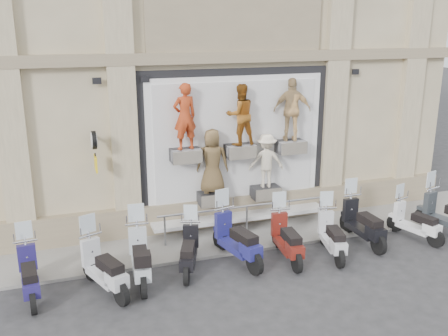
{
  "coord_description": "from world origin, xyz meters",
  "views": [
    {
      "loc": [
        -4.7,
        -9.94,
        5.73
      ],
      "look_at": [
        -0.7,
        1.9,
        2.08
      ],
      "focal_mm": 40.0,
      "sensor_mm": 36.0,
      "label": 1
    }
  ],
  "objects_px": {
    "scooter_h": "(363,215)",
    "scooter_i": "(416,215)",
    "scooter_f": "(287,230)",
    "scooter_e": "(237,230)",
    "scooter_g": "(332,228)",
    "scooter_a": "(28,265)",
    "scooter_c": "(140,248)",
    "scooter_d": "(189,243)",
    "guard_rail": "(247,221)",
    "scooter_b": "(103,258)",
    "clock_sign_bracket": "(94,146)"
  },
  "relations": [
    {
      "from": "scooter_a",
      "to": "scooter_f",
      "type": "distance_m",
      "value": 6.03
    },
    {
      "from": "scooter_b",
      "to": "scooter_i",
      "type": "height_order",
      "value": "scooter_b"
    },
    {
      "from": "scooter_b",
      "to": "scooter_f",
      "type": "distance_m",
      "value": 4.49
    },
    {
      "from": "scooter_d",
      "to": "scooter_e",
      "type": "bearing_deg",
      "value": 23.84
    },
    {
      "from": "scooter_g",
      "to": "guard_rail",
      "type": "bearing_deg",
      "value": 145.67
    },
    {
      "from": "scooter_c",
      "to": "scooter_e",
      "type": "height_order",
      "value": "scooter_e"
    },
    {
      "from": "scooter_g",
      "to": "scooter_h",
      "type": "bearing_deg",
      "value": 31.42
    },
    {
      "from": "scooter_i",
      "to": "scooter_c",
      "type": "bearing_deg",
      "value": 162.87
    },
    {
      "from": "guard_rail",
      "to": "scooter_i",
      "type": "distance_m",
      "value": 4.62
    },
    {
      "from": "clock_sign_bracket",
      "to": "scooter_a",
      "type": "height_order",
      "value": "clock_sign_bracket"
    },
    {
      "from": "scooter_f",
      "to": "scooter_e",
      "type": "bearing_deg",
      "value": 173.08
    },
    {
      "from": "scooter_g",
      "to": "scooter_i",
      "type": "height_order",
      "value": "scooter_g"
    },
    {
      "from": "clock_sign_bracket",
      "to": "scooter_c",
      "type": "relative_size",
      "value": 0.5
    },
    {
      "from": "scooter_e",
      "to": "scooter_f",
      "type": "xyz_separation_m",
      "value": [
        1.23,
        -0.27,
        -0.07
      ]
    },
    {
      "from": "scooter_c",
      "to": "scooter_h",
      "type": "distance_m",
      "value": 6.01
    },
    {
      "from": "scooter_h",
      "to": "clock_sign_bracket",
      "type": "bearing_deg",
      "value": 163.71
    },
    {
      "from": "scooter_a",
      "to": "scooter_c",
      "type": "distance_m",
      "value": 2.37
    },
    {
      "from": "scooter_e",
      "to": "scooter_i",
      "type": "bearing_deg",
      "value": -16.42
    },
    {
      "from": "guard_rail",
      "to": "scooter_f",
      "type": "distance_m",
      "value": 1.7
    },
    {
      "from": "scooter_e",
      "to": "guard_rail",
      "type": "bearing_deg",
      "value": 46.5
    },
    {
      "from": "scooter_e",
      "to": "scooter_g",
      "type": "relative_size",
      "value": 1.13
    },
    {
      "from": "scooter_b",
      "to": "scooter_f",
      "type": "xyz_separation_m",
      "value": [
        4.49,
        0.15,
        -0.02
      ]
    },
    {
      "from": "guard_rail",
      "to": "scooter_h",
      "type": "xyz_separation_m",
      "value": [
        2.79,
        -1.38,
        0.35
      ]
    },
    {
      "from": "guard_rail",
      "to": "scooter_i",
      "type": "height_order",
      "value": "scooter_i"
    },
    {
      "from": "scooter_a",
      "to": "scooter_c",
      "type": "xyz_separation_m",
      "value": [
        2.37,
        -0.05,
        0.06
      ]
    },
    {
      "from": "scooter_h",
      "to": "scooter_i",
      "type": "xyz_separation_m",
      "value": [
        1.52,
        -0.24,
        -0.1
      ]
    },
    {
      "from": "scooter_b",
      "to": "scooter_f",
      "type": "height_order",
      "value": "scooter_b"
    },
    {
      "from": "scooter_e",
      "to": "scooter_a",
      "type": "bearing_deg",
      "value": 168.65
    },
    {
      "from": "scooter_d",
      "to": "scooter_h",
      "type": "xyz_separation_m",
      "value": [
        4.82,
        0.04,
        0.08
      ]
    },
    {
      "from": "scooter_d",
      "to": "scooter_i",
      "type": "xyz_separation_m",
      "value": [
        6.34,
        -0.2,
        -0.02
      ]
    },
    {
      "from": "guard_rail",
      "to": "scooter_c",
      "type": "distance_m",
      "value": 3.58
    },
    {
      "from": "scooter_a",
      "to": "scooter_i",
      "type": "relative_size",
      "value": 1.07
    },
    {
      "from": "scooter_g",
      "to": "scooter_c",
      "type": "bearing_deg",
      "value": -169.6
    },
    {
      "from": "scooter_i",
      "to": "scooter_b",
      "type": "bearing_deg",
      "value": 164.4
    },
    {
      "from": "scooter_b",
      "to": "guard_rail",
      "type": "bearing_deg",
      "value": 1.93
    },
    {
      "from": "scooter_b",
      "to": "scooter_e",
      "type": "distance_m",
      "value": 3.28
    },
    {
      "from": "scooter_c",
      "to": "scooter_g",
      "type": "xyz_separation_m",
      "value": [
        4.84,
        -0.22,
        -0.07
      ]
    },
    {
      "from": "scooter_e",
      "to": "scooter_f",
      "type": "distance_m",
      "value": 1.26
    },
    {
      "from": "clock_sign_bracket",
      "to": "scooter_i",
      "type": "distance_m",
      "value": 8.73
    },
    {
      "from": "scooter_a",
      "to": "scooter_i",
      "type": "height_order",
      "value": "scooter_a"
    },
    {
      "from": "clock_sign_bracket",
      "to": "scooter_h",
      "type": "distance_m",
      "value": 7.22
    },
    {
      "from": "scooter_c",
      "to": "scooter_i",
      "type": "bearing_deg",
      "value": 4.44
    },
    {
      "from": "scooter_c",
      "to": "scooter_f",
      "type": "relative_size",
      "value": 1.05
    },
    {
      "from": "clock_sign_bracket",
      "to": "scooter_c",
      "type": "bearing_deg",
      "value": -71.07
    },
    {
      "from": "scooter_a",
      "to": "scooter_b",
      "type": "relative_size",
      "value": 0.94
    },
    {
      "from": "scooter_b",
      "to": "scooter_i",
      "type": "relative_size",
      "value": 1.14
    },
    {
      "from": "scooter_f",
      "to": "scooter_i",
      "type": "bearing_deg",
      "value": 5.08
    },
    {
      "from": "clock_sign_bracket",
      "to": "scooter_h",
      "type": "xyz_separation_m",
      "value": [
        6.69,
        -1.85,
        -1.98
      ]
    },
    {
      "from": "clock_sign_bracket",
      "to": "scooter_f",
      "type": "height_order",
      "value": "clock_sign_bracket"
    },
    {
      "from": "scooter_d",
      "to": "scooter_g",
      "type": "bearing_deg",
      "value": 14.61
    }
  ]
}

